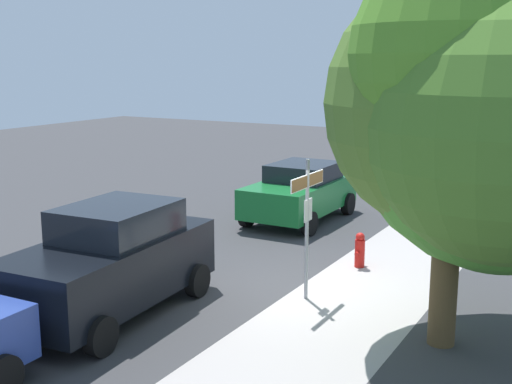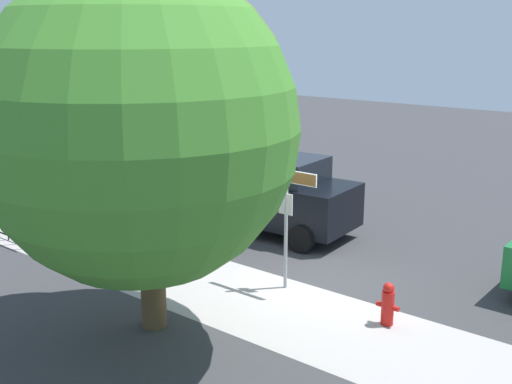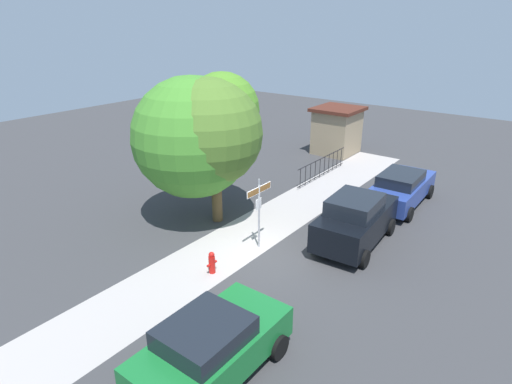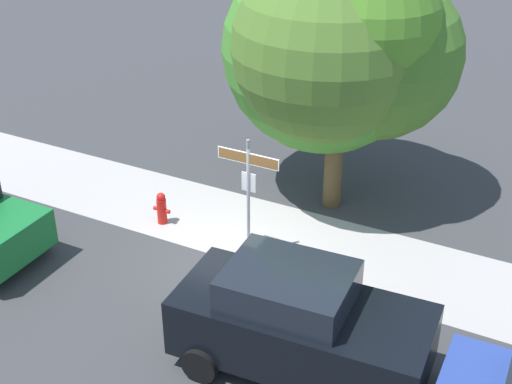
{
  "view_description": "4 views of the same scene",
  "coord_description": "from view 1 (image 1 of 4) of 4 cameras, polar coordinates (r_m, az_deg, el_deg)",
  "views": [
    {
      "loc": [
        11.14,
        5.46,
        4.5
      ],
      "look_at": [
        1.17,
        -0.16,
        2.19
      ],
      "focal_mm": 46.36,
      "sensor_mm": 36.0,
      "label": 1
    },
    {
      "loc": [
        -6.69,
        9.92,
        5.03
      ],
      "look_at": [
        1.26,
        0.04,
        1.73
      ],
      "focal_mm": 44.42,
      "sensor_mm": 36.0,
      "label": 2
    },
    {
      "loc": [
        -11.02,
        -7.97,
        7.88
      ],
      "look_at": [
        0.91,
        1.06,
        1.82
      ],
      "focal_mm": 29.96,
      "sensor_mm": 36.0,
      "label": 3
    },
    {
      "loc": [
        6.23,
        -10.9,
        8.72
      ],
      "look_at": [
        0.69,
        -0.16,
        1.92
      ],
      "focal_mm": 50.35,
      "sensor_mm": 36.0,
      "label": 4
    }
  ],
  "objects": [
    {
      "name": "street_sign",
      "position": [
        12.33,
        4.44,
        -1.18
      ],
      "size": [
        1.37,
        0.07,
        2.7
      ],
      "color": "#9EA0A5",
      "rests_on": "ground_plane"
    },
    {
      "name": "car_green",
      "position": [
        18.69,
        3.85,
        0.05
      ],
      "size": [
        4.01,
        2.1,
        1.61
      ],
      "rotation": [
        0.0,
        0.0,
        0.0
      ],
      "color": "#176A2D",
      "rests_on": "ground_plane"
    },
    {
      "name": "shade_tree",
      "position": [
        10.47,
        19.3,
        6.69
      ],
      "size": [
        5.43,
        5.12,
        6.05
      ],
      "color": "brown",
      "rests_on": "ground_plane"
    },
    {
      "name": "ground_plane",
      "position": [
        13.2,
        3.13,
        -8.55
      ],
      "size": [
        60.0,
        60.0,
        0.0
      ],
      "primitive_type": "plane",
      "color": "#38383A"
    },
    {
      "name": "fire_hydrant",
      "position": [
        14.72,
        8.95,
        -4.98
      ],
      "size": [
        0.42,
        0.22,
        0.78
      ],
      "color": "red",
      "rests_on": "ground_plane"
    },
    {
      "name": "car_black",
      "position": [
        12.06,
        -12.34,
        -5.82
      ],
      "size": [
        4.36,
        2.27,
        1.96
      ],
      "rotation": [
        0.0,
        0.0,
        0.06
      ],
      "color": "black",
      "rests_on": "ground_plane"
    },
    {
      "name": "sidewalk_strip",
      "position": [
        11.0,
        4.61,
        -12.76
      ],
      "size": [
        24.0,
        2.6,
        0.0
      ],
      "primitive_type": "cube",
      "color": "#A8A09D",
      "rests_on": "ground_plane"
    }
  ]
}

